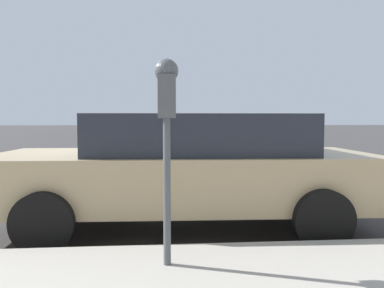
# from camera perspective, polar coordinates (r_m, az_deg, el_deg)

# --- Properties ---
(ground_plane) EXTENTS (220.00, 220.00, 0.00)m
(ground_plane) POSITION_cam_1_polar(r_m,az_deg,el_deg) (5.89, -12.36, -9.70)
(ground_plane) COLOR #3D3A3A
(parking_meter) EXTENTS (0.21, 0.19, 1.66)m
(parking_meter) POSITION_cam_1_polar(r_m,az_deg,el_deg) (2.99, -3.89, 5.49)
(parking_meter) COLOR #4C5156
(parking_meter) RESTS_ON sidewalk
(car_tan) EXTENTS (2.11, 4.66, 1.42)m
(car_tan) POSITION_cam_1_polar(r_m,az_deg,el_deg) (4.69, -0.76, -3.57)
(car_tan) COLOR tan
(car_tan) RESTS_ON ground_plane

